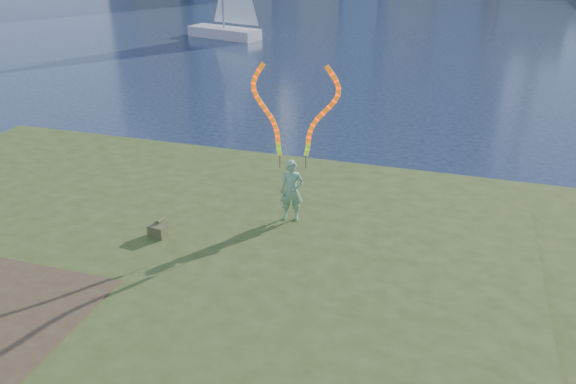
% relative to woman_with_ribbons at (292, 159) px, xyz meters
% --- Properties ---
extents(ground, '(320.00, 320.00, 0.00)m').
position_rel_woman_with_ribbons_xyz_m(ground, '(-1.76, -1.63, -2.26)').
color(ground, '#17233B').
rests_on(ground, ground).
extents(grassy_knoll, '(20.00, 18.00, 0.80)m').
position_rel_woman_with_ribbons_xyz_m(grassy_knoll, '(-1.76, -3.93, -1.92)').
color(grassy_knoll, '#39491A').
rests_on(grassy_knoll, ground).
extents(woman_with_ribbons, '(1.92, 0.58, 3.83)m').
position_rel_woman_with_ribbons_xyz_m(woman_with_ribbons, '(0.00, 0.00, 0.00)').
color(woman_with_ribbons, '#1B7022').
rests_on(woman_with_ribbons, grassy_knoll).
extents(canvas_bag, '(0.40, 0.45, 0.35)m').
position_rel_woman_with_ribbons_xyz_m(canvas_bag, '(-2.52, -1.61, -1.32)').
color(canvas_bag, '#404522').
rests_on(canvas_bag, grassy_knoll).
extents(sailboat, '(5.38, 2.89, 8.12)m').
position_rel_woman_with_ribbons_xyz_m(sailboat, '(-11.80, 24.63, -0.87)').
color(sailboat, beige).
rests_on(sailboat, ground).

